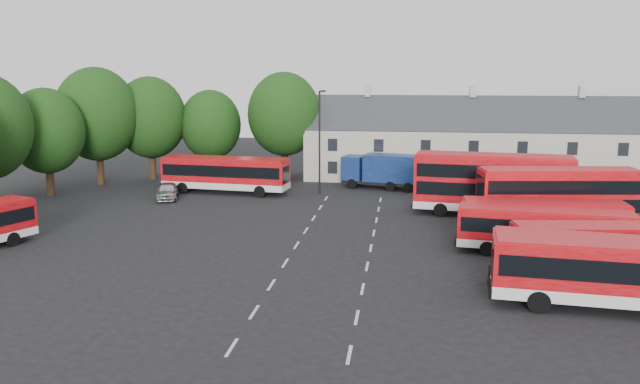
# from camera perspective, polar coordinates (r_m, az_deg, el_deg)

# --- Properties ---
(ground) EXTENTS (140.00, 140.00, 0.00)m
(ground) POSITION_cam_1_polar(r_m,az_deg,el_deg) (40.22, -2.66, -5.66)
(ground) COLOR black
(ground) RESTS_ON ground
(lane_markings) EXTENTS (5.15, 33.80, 0.01)m
(lane_markings) POSITION_cam_1_polar(r_m,az_deg,el_deg) (41.77, 1.23, -5.01)
(lane_markings) COLOR beige
(lane_markings) RESTS_ON ground
(treeline) EXTENTS (29.92, 32.59, 12.01)m
(treeline) POSITION_cam_1_polar(r_m,az_deg,el_deg) (63.83, -18.17, 6.07)
(treeline) COLOR black
(treeline) RESTS_ON ground
(terrace_houses) EXTENTS (35.70, 7.13, 10.06)m
(terrace_houses) POSITION_cam_1_polar(r_m,az_deg,el_deg) (68.69, 13.56, 4.25)
(terrace_houses) COLOR beige
(terrace_houses) RESTS_ON ground
(bus_row_a) EXTENTS (12.45, 4.02, 3.46)m
(bus_row_a) POSITION_cam_1_polar(r_m,az_deg,el_deg) (33.70, 25.99, -6.40)
(bus_row_a) COLOR silver
(bus_row_a) RESTS_ON ground
(bus_row_b) EXTENTS (11.42, 4.15, 3.16)m
(bus_row_b) POSITION_cam_1_polar(r_m,az_deg,el_deg) (35.27, 24.56, -5.84)
(bus_row_b) COLOR silver
(bus_row_b) RESTS_ON ground
(bus_row_c) EXTENTS (10.59, 3.53, 2.94)m
(bus_row_c) POSITION_cam_1_polar(r_m,az_deg,el_deg) (39.26, 24.63, -4.41)
(bus_row_c) COLOR silver
(bus_row_c) RESTS_ON ground
(bus_row_d) EXTENTS (10.87, 3.80, 3.01)m
(bus_row_d) POSITION_cam_1_polar(r_m,az_deg,el_deg) (41.87, 19.82, -3.08)
(bus_row_d) COLOR silver
(bus_row_d) RESTS_ON ground
(bus_row_e) EXTENTS (10.66, 2.52, 3.01)m
(bus_row_e) POSITION_cam_1_polar(r_m,az_deg,el_deg) (44.45, 19.74, -2.28)
(bus_row_e) COLOR silver
(bus_row_e) RESTS_ON ground
(bus_dd_south) EXTENTS (11.54, 4.00, 4.64)m
(bus_dd_south) POSITION_cam_1_polar(r_m,az_deg,el_deg) (48.39, 20.92, -0.32)
(bus_dd_south) COLOR silver
(bus_dd_south) RESTS_ON ground
(bus_dd_north) EXTENTS (12.54, 4.34, 5.04)m
(bus_dd_north) POSITION_cam_1_polar(r_m,az_deg,el_deg) (51.83, 15.48, 0.97)
(bus_dd_north) COLOR silver
(bus_dd_north) RESTS_ON ground
(bus_north) EXTENTS (12.41, 4.05, 3.45)m
(bus_north) POSITION_cam_1_polar(r_m,az_deg,el_deg) (60.43, -8.64, 1.84)
(bus_north) COLOR silver
(bus_north) RESTS_ON ground
(box_truck) EXTENTS (8.23, 4.22, 3.44)m
(box_truck) POSITION_cam_1_polar(r_m,az_deg,el_deg) (62.32, 5.80, 2.06)
(box_truck) COLOR black
(box_truck) RESTS_ON ground
(silver_car) EXTENTS (3.02, 4.79, 1.52)m
(silver_car) POSITION_cam_1_polar(r_m,az_deg,el_deg) (58.77, -13.77, 0.10)
(silver_car) COLOR #B6B9BE
(silver_car) RESTS_ON ground
(lamppost) EXTENTS (0.68, 0.41, 9.81)m
(lamppost) POSITION_cam_1_polar(r_m,az_deg,el_deg) (58.89, -0.02, 4.84)
(lamppost) COLOR black
(lamppost) RESTS_ON ground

